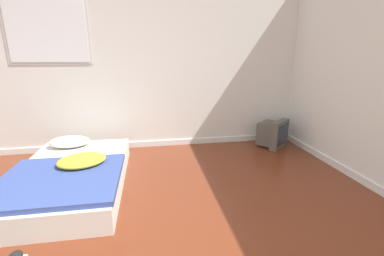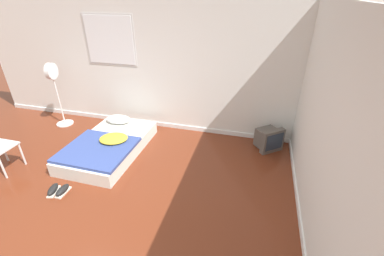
% 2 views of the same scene
% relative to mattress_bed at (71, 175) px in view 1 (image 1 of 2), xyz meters
% --- Properties ---
extents(wall_back, '(7.92, 0.08, 2.60)m').
position_rel_mattress_bed_xyz_m(wall_back, '(0.50, 1.23, 1.14)').
color(wall_back, white).
rests_on(wall_back, ground_plane).
extents(mattress_bed, '(1.15, 1.85, 0.38)m').
position_rel_mattress_bed_xyz_m(mattress_bed, '(0.00, 0.00, 0.00)').
color(mattress_bed, silver).
rests_on(mattress_bed, ground_plane).
extents(crt_tv, '(0.55, 0.54, 0.44)m').
position_rel_mattress_bed_xyz_m(crt_tv, '(2.84, 0.87, 0.06)').
color(crt_tv, '#56514C').
rests_on(crt_tv, ground_plane).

